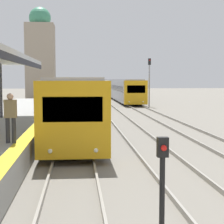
# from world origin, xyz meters

# --- Properties ---
(person_on_platform) EXTENTS (0.40, 0.22, 1.66)m
(person_on_platform) POSITION_xyz_m (-2.06, 10.71, 1.82)
(person_on_platform) COLOR #2D2D33
(person_on_platform) RESTS_ON station_platform
(train_near) EXTENTS (2.62, 31.50, 3.07)m
(train_near) POSITION_xyz_m (0.00, 26.54, 1.71)
(train_near) COLOR gold
(train_near) RESTS_ON ground_plane
(train_far) EXTENTS (2.56, 44.14, 2.99)m
(train_far) POSITION_xyz_m (6.42, 60.00, 1.66)
(train_far) COLOR gold
(train_far) RESTS_ON ground_plane
(signal_post_near) EXTENTS (0.20, 0.21, 1.97)m
(signal_post_near) POSITION_xyz_m (1.69, 4.62, 1.21)
(signal_post_near) COLOR black
(signal_post_near) RESTS_ON ground_plane
(signal_mast_far) EXTENTS (0.28, 0.29, 5.26)m
(signal_mast_far) POSITION_xyz_m (7.96, 38.50, 3.29)
(signal_mast_far) COLOR gray
(signal_mast_far) RESTS_ON ground_plane
(distant_domed_building) EXTENTS (4.00, 4.00, 13.17)m
(distant_domed_building) POSITION_xyz_m (-5.10, 52.69, 6.29)
(distant_domed_building) COLOR gray
(distant_domed_building) RESTS_ON ground_plane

